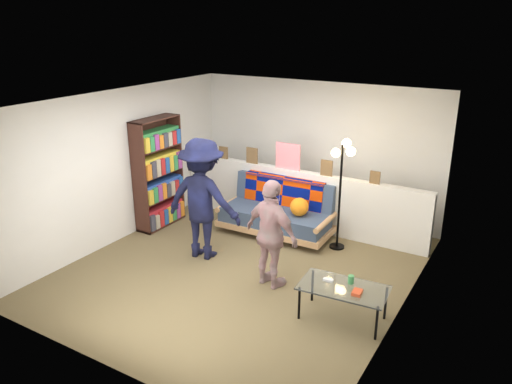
% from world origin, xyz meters
% --- Properties ---
extents(ground, '(5.00, 5.00, 0.00)m').
position_xyz_m(ground, '(0.00, 0.00, 0.00)').
color(ground, brown).
rests_on(ground, ground).
extents(room_shell, '(4.60, 5.05, 2.45)m').
position_xyz_m(room_shell, '(0.00, 0.47, 1.67)').
color(room_shell, silver).
rests_on(room_shell, ground).
extents(half_wall_ledge, '(4.45, 0.15, 1.00)m').
position_xyz_m(half_wall_ledge, '(0.00, 1.80, 0.50)').
color(half_wall_ledge, silver).
rests_on(half_wall_ledge, ground).
extents(ledge_decor, '(2.97, 0.02, 0.45)m').
position_xyz_m(ledge_decor, '(-0.23, 1.78, 1.18)').
color(ledge_decor, brown).
rests_on(ledge_decor, half_wall_ledge).
extents(futon_sofa, '(1.89, 0.95, 0.80)m').
position_xyz_m(futon_sofa, '(-0.15, 1.38, 0.37)').
color(futon_sofa, tan).
rests_on(futon_sofa, ground).
extents(bookshelf, '(0.31, 0.93, 1.87)m').
position_xyz_m(bookshelf, '(-2.08, 0.67, 0.87)').
color(bookshelf, black).
rests_on(bookshelf, ground).
extents(coffee_table, '(1.07, 0.64, 0.53)m').
position_xyz_m(coffee_table, '(1.71, -0.45, 0.40)').
color(coffee_table, black).
rests_on(coffee_table, ground).
extents(floor_lamp, '(0.39, 0.31, 1.72)m').
position_xyz_m(floor_lamp, '(0.92, 1.39, 1.22)').
color(floor_lamp, black).
rests_on(floor_lamp, ground).
extents(person_left, '(1.24, 0.80, 1.81)m').
position_xyz_m(person_left, '(-0.72, 0.08, 0.90)').
color(person_left, black).
rests_on(person_left, ground).
extents(person_right, '(0.93, 0.58, 1.48)m').
position_xyz_m(person_right, '(0.58, -0.18, 0.74)').
color(person_right, pink).
rests_on(person_right, ground).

